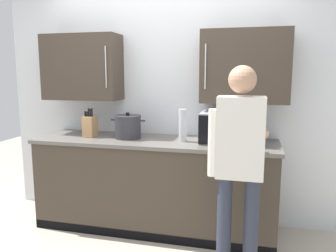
# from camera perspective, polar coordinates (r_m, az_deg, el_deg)

# --- Properties ---
(back_wall_tiled) EXTENTS (3.58, 0.44, 2.61)m
(back_wall_tiled) POSITION_cam_1_polar(r_m,az_deg,el_deg) (3.56, -0.92, 6.22)
(back_wall_tiled) COLOR silver
(back_wall_tiled) RESTS_ON ground_plane
(counter_unit) EXTENTS (2.40, 0.67, 0.92)m
(counter_unit) POSITION_cam_1_polar(r_m,az_deg,el_deg) (3.43, -2.27, -9.90)
(counter_unit) COLOR #3D3328
(counter_unit) RESTS_ON ground_plane
(microwave_oven) EXTENTS (0.55, 0.41, 0.29)m
(microwave_oven) POSITION_cam_1_polar(r_m,az_deg,el_deg) (3.20, 10.18, -0.26)
(microwave_oven) COLOR #B7BABF
(microwave_oven) RESTS_ON counter_unit
(knife_block) EXTENTS (0.11, 0.15, 0.30)m
(knife_block) POSITION_cam_1_polar(r_m,az_deg,el_deg) (3.55, -13.16, -0.01)
(knife_block) COLOR tan
(knife_block) RESTS_ON counter_unit
(stock_pot) EXTENTS (0.36, 0.27, 0.26)m
(stock_pot) POSITION_cam_1_polar(r_m,az_deg,el_deg) (3.39, -6.86, -0.12)
(stock_pot) COLOR #2D2D33
(stock_pot) RESTS_ON counter_unit
(thermos_flask) EXTENTS (0.08, 0.08, 0.31)m
(thermos_flask) POSITION_cam_1_polar(r_m,az_deg,el_deg) (3.20, 2.53, 0.14)
(thermos_flask) COLOR #B7BABF
(thermos_flask) RESTS_ON counter_unit
(person_figure) EXTENTS (0.44, 0.54, 1.63)m
(person_figure) POSITION_cam_1_polar(r_m,az_deg,el_deg) (2.52, 12.04, -5.03)
(person_figure) COLOR #282D3D
(person_figure) RESTS_ON ground_plane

